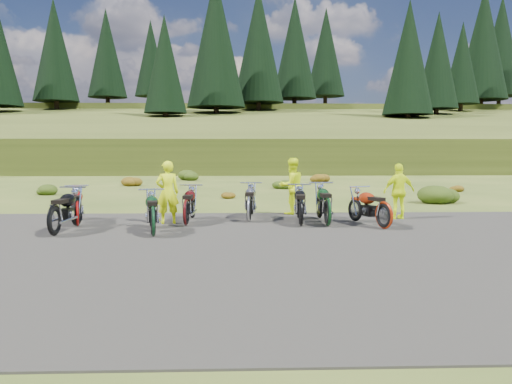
{
  "coord_description": "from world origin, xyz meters",
  "views": [
    {
      "loc": [
        0.19,
        -12.78,
        2.21
      ],
      "look_at": [
        0.65,
        1.37,
        0.97
      ],
      "focal_mm": 35.0,
      "sensor_mm": 36.0,
      "label": 1
    }
  ],
  "objects_px": {
    "motorcycle_0": "(55,237)",
    "motorcycle_7": "(328,227)",
    "motorcycle_3": "(249,223)",
    "person_middle": "(167,193)"
  },
  "relations": [
    {
      "from": "motorcycle_0",
      "to": "motorcycle_3",
      "type": "relative_size",
      "value": 1.04
    },
    {
      "from": "person_middle",
      "to": "motorcycle_7",
      "type": "bearing_deg",
      "value": 157.47
    },
    {
      "from": "motorcycle_0",
      "to": "motorcycle_7",
      "type": "relative_size",
      "value": 0.99
    },
    {
      "from": "motorcycle_7",
      "to": "person_middle",
      "type": "relative_size",
      "value": 1.24
    },
    {
      "from": "motorcycle_0",
      "to": "motorcycle_7",
      "type": "bearing_deg",
      "value": -76.67
    },
    {
      "from": "motorcycle_7",
      "to": "motorcycle_3",
      "type": "bearing_deg",
      "value": 67.38
    },
    {
      "from": "motorcycle_0",
      "to": "person_middle",
      "type": "xyz_separation_m",
      "value": [
        2.54,
        1.96,
        0.91
      ]
    },
    {
      "from": "person_middle",
      "to": "motorcycle_0",
      "type": "bearing_deg",
      "value": 23.27
    },
    {
      "from": "motorcycle_0",
      "to": "motorcycle_3",
      "type": "distance_m",
      "value": 5.39
    },
    {
      "from": "motorcycle_0",
      "to": "motorcycle_3",
      "type": "height_order",
      "value": "motorcycle_0"
    }
  ]
}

